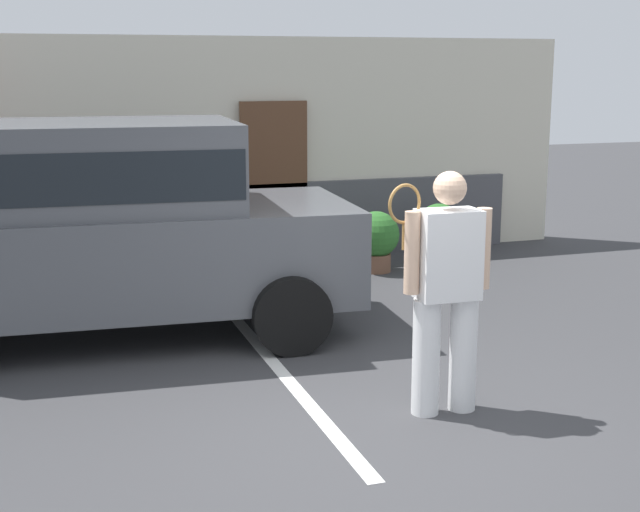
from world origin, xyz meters
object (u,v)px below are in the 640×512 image
at_px(parked_suv, 96,219).
at_px(potted_plant_secondary, 439,230).
at_px(tennis_player_man, 446,289).
at_px(potted_plant_by_porch, 376,238).

xyz_separation_m(parked_suv, potted_plant_secondary, (4.53, 2.00, -0.71)).
relative_size(parked_suv, tennis_player_man, 2.59).
xyz_separation_m(parked_suv, potted_plant_by_porch, (3.53, 1.74, -0.72)).
bearing_deg(tennis_player_man, potted_plant_secondary, -113.44).
bearing_deg(potted_plant_by_porch, parked_suv, -153.77).
bearing_deg(potted_plant_secondary, potted_plant_by_porch, -165.67).
height_order(tennis_player_man, potted_plant_secondary, tennis_player_man).
height_order(parked_suv, tennis_player_man, parked_suv).
distance_m(tennis_player_man, potted_plant_by_porch, 4.68).
distance_m(parked_suv, potted_plant_by_porch, 4.01).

